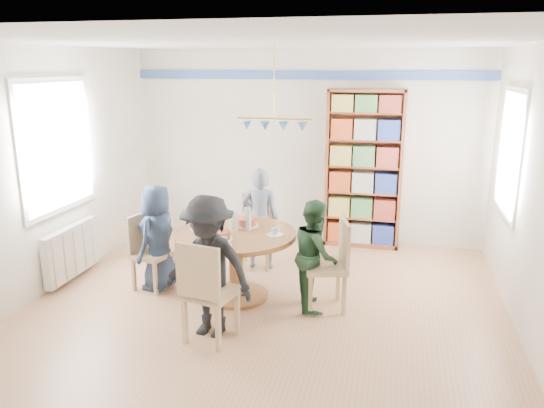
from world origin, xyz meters
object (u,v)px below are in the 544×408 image
(radiator, at_px, (72,251))
(chair_left, at_px, (147,248))
(chair_right, at_px, (333,260))
(person_right, at_px, (315,255))
(dining_table, at_px, (236,249))
(bookshelf, at_px, (364,171))
(person_near, at_px, (209,267))
(person_far, at_px, (260,219))
(chair_near, at_px, (206,288))
(person_left, at_px, (158,238))
(chair_far, at_px, (257,227))

(radiator, xyz_separation_m, chair_left, (0.98, -0.02, 0.12))
(chair_right, bearing_deg, person_right, -175.96)
(dining_table, xyz_separation_m, chair_left, (-1.07, 0.03, -0.08))
(dining_table, distance_m, bookshelf, 2.46)
(bookshelf, bearing_deg, chair_left, -137.82)
(chair_right, distance_m, person_right, 0.19)
(person_near, bearing_deg, radiator, 166.45)
(dining_table, distance_m, person_far, 0.93)
(chair_near, height_order, person_near, person_near)
(radiator, bearing_deg, chair_left, -0.90)
(chair_near, xyz_separation_m, person_left, (-0.96, 1.06, 0.06))
(chair_near, bearing_deg, bookshelf, 69.24)
(bookshelf, bearing_deg, chair_right, -94.00)
(dining_table, distance_m, chair_right, 1.06)
(person_near, bearing_deg, dining_table, 100.01)
(chair_right, xyz_separation_m, person_left, (-1.99, 0.06, 0.08))
(person_far, xyz_separation_m, bookshelf, (1.18, 1.16, 0.43))
(chair_left, xyz_separation_m, chair_far, (1.03, 0.98, 0.03))
(chair_left, distance_m, person_far, 1.42)
(person_near, bearing_deg, chair_left, 150.49)
(chair_far, distance_m, person_right, 1.39)
(chair_left, bearing_deg, person_far, 39.53)
(person_left, bearing_deg, person_far, 142.45)
(chair_left, distance_m, person_right, 1.94)
(chair_near, height_order, bookshelf, bookshelf)
(bookshelf, bearing_deg, radiator, -147.91)
(person_right, bearing_deg, chair_near, 125.46)
(chair_right, distance_m, person_far, 1.41)
(radiator, distance_m, person_near, 2.26)
(chair_left, xyz_separation_m, person_left, (0.14, 0.01, 0.13))
(chair_right, height_order, chair_near, chair_near)
(person_left, relative_size, bookshelf, 0.56)
(chair_near, bearing_deg, chair_far, 91.80)
(chair_near, xyz_separation_m, person_near, (-0.03, 0.17, 0.14))
(dining_table, relative_size, chair_left, 1.51)
(dining_table, bearing_deg, person_left, 177.77)
(radiator, xyz_separation_m, bookshelf, (3.25, 2.04, 0.72))
(person_near, bearing_deg, chair_far, 101.17)
(person_far, bearing_deg, person_left, 37.38)
(person_far, relative_size, person_near, 0.94)
(chair_far, xyz_separation_m, person_left, (-0.89, -0.97, 0.10))
(person_near, bearing_deg, chair_right, 48.26)
(chair_far, bearing_deg, dining_table, -87.90)
(person_right, distance_m, person_far, 1.28)
(chair_right, distance_m, chair_near, 1.44)
(radiator, distance_m, person_left, 1.15)
(chair_near, bearing_deg, person_left, 132.18)
(dining_table, relative_size, person_near, 0.95)
(radiator, xyz_separation_m, person_right, (2.92, -0.08, 0.23))
(chair_near, xyz_separation_m, bookshelf, (1.18, 3.10, 0.53))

